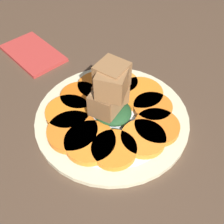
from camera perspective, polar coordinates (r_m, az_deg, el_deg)
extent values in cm
cube|color=#4C3828|center=(55.53, 0.00, -2.15)|extent=(120.00, 120.00, 2.00)
cylinder|color=beige|center=(54.39, 0.00, -1.13)|extent=(29.55, 29.55, 1.00)
cylinder|color=white|center=(54.35, 0.00, -1.10)|extent=(23.64, 23.64, 1.00)
cylinder|color=orange|center=(51.95, 9.10, -2.98)|extent=(8.30, 8.30, 1.28)
cylinder|color=orange|center=(55.05, 8.27, 0.91)|extent=(7.58, 7.58, 1.28)
cylinder|color=orange|center=(57.35, 5.98, 3.58)|extent=(9.12, 9.12, 1.28)
cylinder|color=orange|center=(59.55, 1.88, 5.87)|extent=(6.99, 6.99, 1.28)
cylinder|color=orange|center=(58.88, -2.96, 5.24)|extent=(8.24, 8.24, 1.28)
cylinder|color=orange|center=(56.97, -6.61, 3.14)|extent=(7.72, 7.72, 1.28)
cylinder|color=orange|center=(54.25, -8.96, -0.11)|extent=(8.62, 8.62, 1.28)
cylinder|color=orange|center=(51.10, -8.04, -3.96)|extent=(9.20, 9.20, 1.28)
cylinder|color=orange|center=(49.32, -4.48, -6.15)|extent=(9.06, 9.06, 1.28)
cylinder|color=orange|center=(48.30, 0.41, -7.62)|extent=(7.88, 7.88, 1.28)
cylinder|color=orange|center=(49.75, 5.98, -5.65)|extent=(8.01, 8.01, 1.28)
ellipsoid|color=#1E4723|center=(52.95, 0.00, 0.23)|extent=(7.78, 7.00, 2.64)
cube|color=#9E754C|center=(49.67, -0.87, 2.14)|extent=(5.57, 5.57, 4.49)
cube|color=brown|center=(49.54, -1.66, 1.92)|extent=(5.71, 5.71, 4.43)
cube|color=olive|center=(51.39, 0.40, 3.74)|extent=(4.33, 4.33, 4.05)
cube|color=brown|center=(50.75, -0.46, 3.42)|extent=(5.04, 5.04, 4.54)
cube|color=olive|center=(46.93, -0.31, 7.11)|extent=(5.74, 5.74, 4.78)
cube|color=olive|center=(45.97, -0.07, 5.77)|extent=(6.39, 6.39, 4.66)
cube|color=#B2B2B7|center=(50.58, -3.63, -4.98)|extent=(11.99, 2.49, 0.40)
cube|color=#B2B2B7|center=(54.40, -7.53, -0.40)|extent=(1.71, 2.46, 0.40)
cube|color=#B2B2B7|center=(56.07, -10.01, 1.05)|extent=(4.71, 0.86, 0.40)
cube|color=#B2B2B7|center=(56.24, -9.42, 1.35)|extent=(4.71, 0.86, 0.40)
cube|color=#B2B2B7|center=(56.42, -8.83, 1.64)|extent=(4.71, 0.86, 0.40)
cube|color=#B2B2B7|center=(56.61, -8.25, 1.93)|extent=(4.71, 0.86, 0.40)
cube|color=#B2332D|center=(72.73, -15.56, 11.52)|extent=(16.02, 9.61, 0.80)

